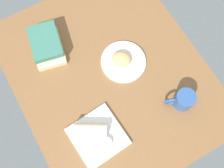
# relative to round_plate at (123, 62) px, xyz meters

# --- Properties ---
(dining_table) EXTENTS (1.10, 0.90, 0.04)m
(dining_table) POSITION_rel_round_plate_xyz_m (-0.02, 0.09, -0.03)
(dining_table) COLOR brown
(dining_table) RESTS_ON ground
(round_plate) EXTENTS (0.22, 0.22, 0.01)m
(round_plate) POSITION_rel_round_plate_xyz_m (0.00, 0.00, 0.00)
(round_plate) COLOR white
(round_plate) RESTS_ON dining_table
(scone_pastry) EXTENTS (0.13, 0.13, 0.04)m
(scone_pastry) POSITION_rel_round_plate_xyz_m (0.01, 0.01, 0.03)
(scone_pastry) COLOR tan
(scone_pastry) RESTS_ON round_plate
(square_plate) EXTENTS (0.24, 0.24, 0.02)m
(square_plate) POSITION_rel_round_plate_xyz_m (-0.26, 0.29, 0.00)
(square_plate) COLOR white
(square_plate) RESTS_ON dining_table
(sauce_cup) EXTENTS (0.05, 0.05, 0.02)m
(sauce_cup) POSITION_rel_round_plate_xyz_m (-0.31, 0.27, 0.02)
(sauce_cup) COLOR silver
(sauce_cup) RESTS_ON square_plate
(breakfast_wrap) EXTENTS (0.13, 0.16, 0.06)m
(breakfast_wrap) POSITION_rel_round_plate_xyz_m (-0.22, 0.30, 0.04)
(breakfast_wrap) COLOR beige
(breakfast_wrap) RESTS_ON square_plate
(book_stack) EXTENTS (0.24, 0.18, 0.08)m
(book_stack) POSITION_rel_round_plate_xyz_m (0.25, 0.29, 0.03)
(book_stack) COLOR beige
(book_stack) RESTS_ON dining_table
(coffee_mug) EXTENTS (0.09, 0.14, 0.10)m
(coffee_mug) POSITION_rel_round_plate_xyz_m (-0.32, -0.13, 0.04)
(coffee_mug) COLOR #2D518C
(coffee_mug) RESTS_ON dining_table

